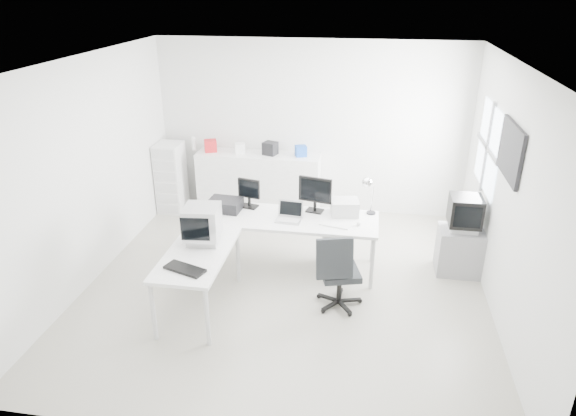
% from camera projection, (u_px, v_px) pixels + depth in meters
% --- Properties ---
extents(floor, '(5.00, 5.00, 0.01)m').
position_uv_depth(floor, '(285.00, 285.00, 6.61)').
color(floor, beige).
rests_on(floor, ground).
extents(ceiling, '(5.00, 5.00, 0.01)m').
position_uv_depth(ceiling, '(285.00, 62.00, 5.48)').
color(ceiling, white).
rests_on(ceiling, back_wall).
extents(back_wall, '(5.00, 0.02, 2.80)m').
position_uv_depth(back_wall, '(311.00, 129.00, 8.30)').
color(back_wall, silver).
rests_on(back_wall, floor).
extents(left_wall, '(0.02, 5.00, 2.80)m').
position_uv_depth(left_wall, '(88.00, 172.00, 6.41)').
color(left_wall, silver).
rests_on(left_wall, floor).
extents(right_wall, '(0.02, 5.00, 2.80)m').
position_uv_depth(right_wall, '(508.00, 197.00, 5.68)').
color(right_wall, silver).
rests_on(right_wall, floor).
extents(window, '(0.02, 1.20, 1.10)m').
position_uv_depth(window, '(488.00, 148.00, 6.68)').
color(window, white).
rests_on(window, right_wall).
extents(wall_picture, '(0.04, 0.90, 0.60)m').
position_uv_depth(wall_picture, '(511.00, 151.00, 5.57)').
color(wall_picture, black).
rests_on(wall_picture, right_wall).
extents(main_desk, '(2.40, 0.80, 0.75)m').
position_uv_depth(main_desk, '(286.00, 243.00, 6.88)').
color(main_desk, white).
rests_on(main_desk, floor).
extents(side_desk, '(0.70, 1.40, 0.75)m').
position_uv_depth(side_desk, '(199.00, 280.00, 6.01)').
color(side_desk, white).
rests_on(side_desk, floor).
extents(drawer_pedestal, '(0.40, 0.50, 0.60)m').
position_uv_depth(drawer_pedestal, '(338.00, 250.00, 6.85)').
color(drawer_pedestal, white).
rests_on(drawer_pedestal, floor).
extents(inkjet_printer, '(0.45, 0.37, 0.15)m').
position_uv_depth(inkjet_printer, '(225.00, 205.00, 6.91)').
color(inkjet_printer, black).
rests_on(inkjet_printer, main_desk).
extents(lcd_monitor_small, '(0.34, 0.24, 0.39)m').
position_uv_depth(lcd_monitor_small, '(249.00, 194.00, 6.96)').
color(lcd_monitor_small, black).
rests_on(lcd_monitor_small, main_desk).
extents(lcd_monitor_large, '(0.48, 0.28, 0.47)m').
position_uv_depth(lcd_monitor_large, '(315.00, 195.00, 6.81)').
color(lcd_monitor_large, black).
rests_on(lcd_monitor_large, main_desk).
extents(laptop, '(0.36, 0.37, 0.22)m').
position_uv_depth(laptop, '(289.00, 213.00, 6.59)').
color(laptop, '#B7B7BA').
rests_on(laptop, main_desk).
extents(white_keyboard, '(0.40, 0.21, 0.02)m').
position_uv_depth(white_keyboard, '(335.00, 225.00, 6.49)').
color(white_keyboard, white).
rests_on(white_keyboard, main_desk).
extents(white_mouse, '(0.06, 0.06, 0.06)m').
position_uv_depth(white_mouse, '(359.00, 224.00, 6.49)').
color(white_mouse, white).
rests_on(white_mouse, main_desk).
extents(laser_printer, '(0.40, 0.36, 0.20)m').
position_uv_depth(laser_printer, '(345.00, 207.00, 6.77)').
color(laser_printer, '#B8B8B8').
rests_on(laser_printer, main_desk).
extents(desk_lamp, '(0.18, 0.18, 0.47)m').
position_uv_depth(desk_lamp, '(372.00, 197.00, 6.74)').
color(desk_lamp, silver).
rests_on(desk_lamp, main_desk).
extents(crt_monitor, '(0.42, 0.42, 0.44)m').
position_uv_depth(crt_monitor, '(202.00, 226.00, 6.00)').
color(crt_monitor, '#B7B7BA').
rests_on(crt_monitor, side_desk).
extents(black_keyboard, '(0.49, 0.33, 0.03)m').
position_uv_depth(black_keyboard, '(185.00, 269.00, 5.50)').
color(black_keyboard, black).
rests_on(black_keyboard, side_desk).
extents(office_chair, '(0.70, 0.70, 0.99)m').
position_uv_depth(office_chair, '(340.00, 269.00, 6.02)').
color(office_chair, '#25272A').
rests_on(office_chair, floor).
extents(tv_cabinet, '(0.57, 0.47, 0.62)m').
position_uv_depth(tv_cabinet, '(459.00, 251.00, 6.81)').
color(tv_cabinet, gray).
rests_on(tv_cabinet, floor).
extents(crt_tv, '(0.50, 0.48, 0.45)m').
position_uv_depth(crt_tv, '(465.00, 214.00, 6.59)').
color(crt_tv, black).
rests_on(crt_tv, tv_cabinet).
extents(sideboard, '(2.02, 0.51, 1.01)m').
position_uv_depth(sideboard, '(259.00, 183.00, 8.55)').
color(sideboard, white).
rests_on(sideboard, floor).
extents(clutter_box_a, '(0.24, 0.23, 0.19)m').
position_uv_depth(clutter_box_a, '(211.00, 146.00, 8.42)').
color(clutter_box_a, red).
rests_on(clutter_box_a, sideboard).
extents(clutter_box_b, '(0.19, 0.17, 0.16)m').
position_uv_depth(clutter_box_b, '(240.00, 148.00, 8.36)').
color(clutter_box_b, white).
rests_on(clutter_box_b, sideboard).
extents(clutter_box_c, '(0.26, 0.25, 0.21)m').
position_uv_depth(clutter_box_c, '(270.00, 148.00, 8.27)').
color(clutter_box_c, black).
rests_on(clutter_box_c, sideboard).
extents(clutter_box_d, '(0.22, 0.20, 0.17)m').
position_uv_depth(clutter_box_d, '(301.00, 151.00, 8.21)').
color(clutter_box_d, '#194BB0').
rests_on(clutter_box_d, sideboard).
extents(clutter_bottle, '(0.07, 0.07, 0.22)m').
position_uv_depth(clutter_bottle, '(194.00, 143.00, 8.50)').
color(clutter_bottle, white).
rests_on(clutter_bottle, sideboard).
extents(filing_cabinet, '(0.41, 0.49, 1.17)m').
position_uv_depth(filing_cabinet, '(171.00, 178.00, 8.55)').
color(filing_cabinet, white).
rests_on(filing_cabinet, floor).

